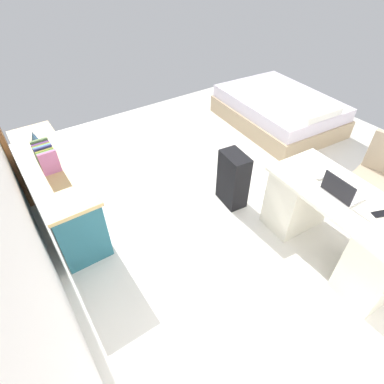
{
  "coord_description": "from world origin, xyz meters",
  "views": [
    {
      "loc": [
        -2.03,
        2.24,
        2.56
      ],
      "look_at": [
        -0.17,
        0.98,
        0.6
      ],
      "focal_mm": 28.89,
      "sensor_mm": 36.0,
      "label": 1
    }
  ],
  "objects_px": {
    "office_chair": "(374,183)",
    "cell_phone_near_laptop": "(380,214)",
    "laptop": "(341,191)",
    "figurine_small": "(34,136)",
    "credenza": "(58,189)",
    "suitcase_black": "(233,179)",
    "computer_mouse": "(320,177)",
    "desk": "(336,225)",
    "bed": "(278,110)"
  },
  "relations": [
    {
      "from": "office_chair",
      "to": "suitcase_black",
      "type": "height_order",
      "value": "office_chair"
    },
    {
      "from": "desk",
      "to": "suitcase_black",
      "type": "relative_size",
      "value": 2.22
    },
    {
      "from": "suitcase_black",
      "to": "computer_mouse",
      "type": "distance_m",
      "value": 0.98
    },
    {
      "from": "credenza",
      "to": "suitcase_black",
      "type": "xyz_separation_m",
      "value": [
        -0.92,
        -1.73,
        -0.03
      ]
    },
    {
      "from": "laptop",
      "to": "cell_phone_near_laptop",
      "type": "xyz_separation_m",
      "value": [
        -0.34,
        -0.08,
        -0.04
      ]
    },
    {
      "from": "suitcase_black",
      "to": "computer_mouse",
      "type": "bearing_deg",
      "value": -151.91
    },
    {
      "from": "cell_phone_near_laptop",
      "to": "figurine_small",
      "type": "height_order",
      "value": "figurine_small"
    },
    {
      "from": "desk",
      "to": "suitcase_black",
      "type": "height_order",
      "value": "desk"
    },
    {
      "from": "credenza",
      "to": "computer_mouse",
      "type": "height_order",
      "value": "computer_mouse"
    },
    {
      "from": "computer_mouse",
      "to": "figurine_small",
      "type": "xyz_separation_m",
      "value": [
        2.25,
        2.05,
        0.02
      ]
    },
    {
      "from": "office_chair",
      "to": "computer_mouse",
      "type": "distance_m",
      "value": 0.91
    },
    {
      "from": "desk",
      "to": "cell_phone_near_laptop",
      "type": "distance_m",
      "value": 0.45
    },
    {
      "from": "office_chair",
      "to": "computer_mouse",
      "type": "height_order",
      "value": "office_chair"
    },
    {
      "from": "bed",
      "to": "cell_phone_near_laptop",
      "type": "xyz_separation_m",
      "value": [
        -2.47,
        1.52,
        0.5
      ]
    },
    {
      "from": "credenza",
      "to": "laptop",
      "type": "bearing_deg",
      "value": -135.14
    },
    {
      "from": "desk",
      "to": "computer_mouse",
      "type": "xyz_separation_m",
      "value": [
        0.32,
        -0.01,
        0.37
      ]
    },
    {
      "from": "figurine_small",
      "to": "office_chair",
      "type": "bearing_deg",
      "value": -130.26
    },
    {
      "from": "desk",
      "to": "computer_mouse",
      "type": "distance_m",
      "value": 0.49
    },
    {
      "from": "office_chair",
      "to": "computer_mouse",
      "type": "xyz_separation_m",
      "value": [
        0.18,
        0.82,
        0.34
      ]
    },
    {
      "from": "credenza",
      "to": "figurine_small",
      "type": "xyz_separation_m",
      "value": [
        0.51,
        0.0,
        0.42
      ]
    },
    {
      "from": "laptop",
      "to": "figurine_small",
      "type": "xyz_separation_m",
      "value": [
        2.51,
        2.0,
        -0.01
      ]
    },
    {
      "from": "desk",
      "to": "figurine_small",
      "type": "bearing_deg",
      "value": 38.4
    },
    {
      "from": "cell_phone_near_laptop",
      "to": "office_chair",
      "type": "bearing_deg",
      "value": -41.25
    },
    {
      "from": "office_chair",
      "to": "figurine_small",
      "type": "bearing_deg",
      "value": 49.74
    },
    {
      "from": "office_chair",
      "to": "credenza",
      "type": "height_order",
      "value": "office_chair"
    },
    {
      "from": "desk",
      "to": "figurine_small",
      "type": "relative_size",
      "value": 13.47
    },
    {
      "from": "desk",
      "to": "computer_mouse",
      "type": "height_order",
      "value": "computer_mouse"
    },
    {
      "from": "bed",
      "to": "figurine_small",
      "type": "height_order",
      "value": "figurine_small"
    },
    {
      "from": "laptop",
      "to": "figurine_small",
      "type": "height_order",
      "value": "laptop"
    },
    {
      "from": "credenza",
      "to": "bed",
      "type": "distance_m",
      "value": 3.59
    },
    {
      "from": "cell_phone_near_laptop",
      "to": "laptop",
      "type": "bearing_deg",
      "value": 34.78
    },
    {
      "from": "suitcase_black",
      "to": "cell_phone_near_laptop",
      "type": "height_order",
      "value": "cell_phone_near_laptop"
    },
    {
      "from": "figurine_small",
      "to": "cell_phone_near_laptop",
      "type": "bearing_deg",
      "value": -143.93
    },
    {
      "from": "office_chair",
      "to": "cell_phone_near_laptop",
      "type": "bearing_deg",
      "value": 117.36
    },
    {
      "from": "office_chair",
      "to": "cell_phone_near_laptop",
      "type": "distance_m",
      "value": 0.96
    },
    {
      "from": "laptop",
      "to": "credenza",
      "type": "bearing_deg",
      "value": 44.86
    },
    {
      "from": "bed",
      "to": "figurine_small",
      "type": "distance_m",
      "value": 3.65
    },
    {
      "from": "laptop",
      "to": "computer_mouse",
      "type": "bearing_deg",
      "value": -12.92
    },
    {
      "from": "office_chair",
      "to": "laptop",
      "type": "bearing_deg",
      "value": 94.84
    },
    {
      "from": "computer_mouse",
      "to": "credenza",
      "type": "bearing_deg",
      "value": 53.49
    },
    {
      "from": "credenza",
      "to": "cell_phone_near_laptop",
      "type": "distance_m",
      "value": 3.15
    },
    {
      "from": "computer_mouse",
      "to": "office_chair",
      "type": "bearing_deg",
      "value": -98.57
    },
    {
      "from": "computer_mouse",
      "to": "cell_phone_near_laptop",
      "type": "distance_m",
      "value": 0.6
    },
    {
      "from": "laptop",
      "to": "cell_phone_near_laptop",
      "type": "height_order",
      "value": "laptop"
    },
    {
      "from": "desk",
      "to": "suitcase_black",
      "type": "distance_m",
      "value": 1.19
    },
    {
      "from": "credenza",
      "to": "bed",
      "type": "relative_size",
      "value": 0.9
    },
    {
      "from": "office_chair",
      "to": "computer_mouse",
      "type": "relative_size",
      "value": 9.4
    },
    {
      "from": "desk",
      "to": "office_chair",
      "type": "height_order",
      "value": "office_chair"
    },
    {
      "from": "desk",
      "to": "bed",
      "type": "height_order",
      "value": "desk"
    },
    {
      "from": "credenza",
      "to": "cell_phone_near_laptop",
      "type": "height_order",
      "value": "cell_phone_near_laptop"
    }
  ]
}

